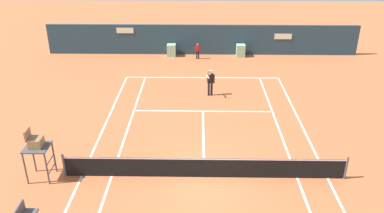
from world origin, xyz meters
The scene contains 7 objects.
ground_plane centered at (0.00, 0.58, 0.00)m, with size 80.00×80.00×0.01m.
tennis_net centered at (0.00, 0.00, 0.51)m, with size 12.10×0.10×1.07m.
sponsor_back_wall centered at (0.02, 16.97, 1.17)m, with size 25.00×1.02×2.42m.
umpire_chair centered at (-6.96, -0.14, 1.57)m, with size 1.00×1.00×2.35m.
player_on_baseline centered at (0.46, 8.66, 1.00)m, with size 0.54×0.79×1.88m.
ball_kid_right_post centered at (-0.34, 15.78, 0.72)m, with size 0.41×0.18×1.25m.
tennis_ball_mid_court centered at (-0.60, 8.71, 0.03)m, with size 0.07×0.07×0.07m, color #CCE033.
Camera 1 is at (-0.28, -13.96, 10.07)m, focal length 36.80 mm.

